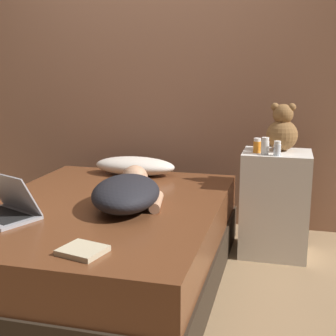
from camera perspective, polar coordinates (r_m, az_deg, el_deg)
The scene contains 12 objects.
ground_plane at distance 2.90m, azimuth -7.78°, elevation -13.10°, with size 12.00×12.00×0.00m, color #937551.
wall_back at distance 3.75m, azimuth -1.38°, elevation 13.28°, with size 8.00×0.06×2.60m.
bed at distance 2.81m, azimuth -7.92°, elevation -8.88°, with size 1.37×1.82×0.46m.
nightstand at distance 3.18m, azimuth 12.88°, elevation -4.25°, with size 0.44×0.36×0.70m.
pillow at distance 3.40m, azimuth -4.07°, elevation 0.26°, with size 0.59×0.27×0.13m.
person_lying at distance 2.65m, azimuth -4.93°, elevation -2.87°, with size 0.47×0.77×0.17m.
laptop at distance 2.60m, azimuth -19.13°, elevation -4.56°, with size 0.43×0.37×0.24m.
teddy_bear at distance 3.13m, azimuth 13.75°, elevation 4.51°, with size 0.20×0.20×0.31m.
bottle_clear at distance 2.96m, azimuth 13.17°, elevation 2.32°, with size 0.04×0.04×0.09m.
bottle_orange at distance 3.04m, azimuth 10.81°, elevation 2.71°, with size 0.05×0.05×0.09m.
bottle_white at distance 2.99m, azimuth 11.75°, elevation 2.63°, with size 0.05×0.05×0.11m.
book at distance 2.05m, azimuth -10.36°, elevation -9.87°, with size 0.21×0.20×0.02m.
Camera 1 is at (1.01, -2.42, 1.25)m, focal length 50.00 mm.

